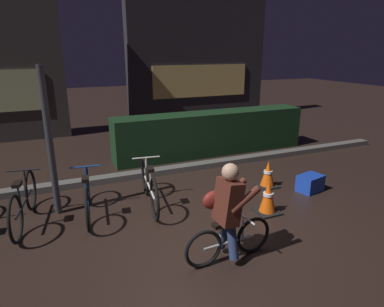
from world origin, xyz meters
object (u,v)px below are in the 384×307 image
(parked_bike_left_mid, at_px, (24,202))
(blue_crate, at_px, (310,183))
(parked_bike_center_left, at_px, (87,196))
(cyclist, at_px, (227,213))
(traffic_cone_far, at_px, (268,174))
(traffic_cone_near, at_px, (268,197))
(street_post, at_px, (50,143))
(parked_bike_center_right, at_px, (149,186))

(parked_bike_left_mid, relative_size, blue_crate, 3.70)
(parked_bike_center_left, height_order, cyclist, cyclist)
(parked_bike_center_left, height_order, blue_crate, parked_bike_center_left)
(parked_bike_left_mid, relative_size, cyclist, 1.31)
(traffic_cone_far, xyz_separation_m, blue_crate, (0.59, -0.48, -0.09))
(traffic_cone_near, height_order, cyclist, cyclist)
(street_post, xyz_separation_m, traffic_cone_near, (3.03, -1.30, -0.87))
(street_post, distance_m, blue_crate, 4.44)
(parked_bike_left_mid, bearing_deg, blue_crate, -89.71)
(parked_bike_left_mid, bearing_deg, parked_bike_center_right, -85.17)
(parked_bike_left_mid, height_order, cyclist, cyclist)
(parked_bike_center_left, height_order, traffic_cone_near, parked_bike_center_left)
(street_post, bearing_deg, traffic_cone_far, -6.58)
(blue_crate, bearing_deg, parked_bike_center_left, 170.69)
(street_post, xyz_separation_m, cyclist, (1.83, -2.11, -0.51))
(parked_bike_center_left, xyz_separation_m, parked_bike_center_right, (0.97, -0.04, 0.01))
(blue_crate, xyz_separation_m, cyclist, (-2.40, -1.21, 0.48))
(traffic_cone_near, bearing_deg, street_post, 156.75)
(traffic_cone_far, bearing_deg, street_post, 173.42)
(traffic_cone_far, bearing_deg, parked_bike_center_right, 177.32)
(parked_bike_center_left, xyz_separation_m, traffic_cone_far, (3.22, -0.15, -0.09))
(street_post, height_order, cyclist, street_post)
(blue_crate, bearing_deg, street_post, 168.01)
(traffic_cone_far, bearing_deg, cyclist, -137.07)
(parked_bike_center_left, distance_m, cyclist, 2.33)
(street_post, relative_size, parked_bike_left_mid, 1.39)
(parked_bike_center_right, relative_size, traffic_cone_near, 2.98)
(parked_bike_left_mid, height_order, parked_bike_center_left, parked_bike_left_mid)
(parked_bike_center_right, relative_size, cyclist, 1.31)
(parked_bike_left_mid, bearing_deg, cyclist, -121.22)
(traffic_cone_far, distance_m, cyclist, 2.51)
(street_post, relative_size, cyclist, 1.82)
(traffic_cone_far, distance_m, blue_crate, 0.76)
(street_post, xyz_separation_m, blue_crate, (4.24, -0.90, -0.98))
(traffic_cone_far, bearing_deg, blue_crate, -39.23)
(traffic_cone_near, relative_size, cyclist, 0.44)
(blue_crate, bearing_deg, traffic_cone_near, -161.74)
(street_post, height_order, traffic_cone_near, street_post)
(street_post, distance_m, parked_bike_center_right, 1.64)
(parked_bike_left_mid, distance_m, cyclist, 3.00)
(parked_bike_left_mid, relative_size, traffic_cone_far, 3.22)
(traffic_cone_far, height_order, cyclist, cyclist)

